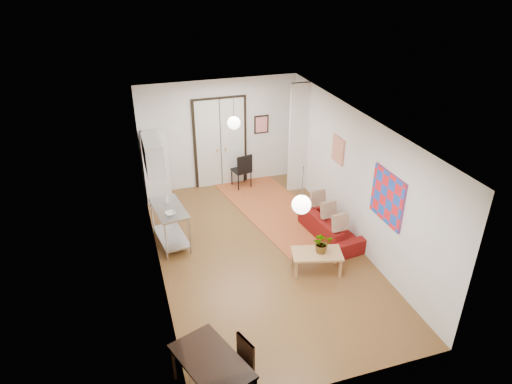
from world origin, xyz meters
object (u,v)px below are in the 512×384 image
object	(u,v)px
sofa	(331,227)
dining_table	(211,364)
dining_chair_far	(234,360)
black_side_chair	(240,166)
kitchen_counter	(170,221)
dining_chair_near	(234,360)
coffee_table	(317,255)
fridge	(157,167)

from	to	relation	value
sofa	dining_table	xyz separation A→B (m)	(-3.44, -3.26, 0.35)
dining_chair_far	black_side_chair	size ratio (longest dim) A/B	0.88
kitchen_counter	dining_chair_near	size ratio (longest dim) A/B	1.46
coffee_table	sofa	bearing A→B (deg)	51.58
fridge	black_side_chair	distance (m)	2.25
fridge	dining_chair_near	size ratio (longest dim) A/B	2.05
black_side_chair	dining_chair_far	bearing A→B (deg)	60.87
black_side_chair	kitchen_counter	bearing A→B (deg)	33.67
fridge	kitchen_counter	bearing A→B (deg)	-86.42
kitchen_counter	dining_table	world-z (taller)	kitchen_counter
dining_table	dining_chair_near	distance (m)	0.37
dining_table	black_side_chair	distance (m)	6.77
coffee_table	dining_chair_far	size ratio (longest dim) A/B	1.27
fridge	dining_chair_far	bearing A→B (deg)	-83.28
kitchen_counter	dining_chair_far	world-z (taller)	kitchen_counter
sofa	coffee_table	world-z (taller)	sofa
dining_table	dining_chair_near	xyz separation A→B (m)	(0.34, 0.08, -0.12)
coffee_table	dining_chair_far	bearing A→B (deg)	-136.83
kitchen_counter	dining_table	xyz separation A→B (m)	(-0.00, -4.07, 0.03)
dining_chair_near	dining_chair_far	xyz separation A→B (m)	(0.00, 0.00, 0.00)
kitchen_counter	dining_chair_far	distance (m)	4.01
sofa	black_side_chair	size ratio (longest dim) A/B	1.83
sofa	dining_table	bearing A→B (deg)	126.29
kitchen_counter	dining_table	size ratio (longest dim) A/B	0.89
coffee_table	kitchen_counter	size ratio (longest dim) A/B	0.87
kitchen_counter	black_side_chair	distance (m)	3.21
dining_table	dining_chair_far	world-z (taller)	dining_chair_far
sofa	black_side_chair	distance (m)	3.38
sofa	dining_chair_far	distance (m)	4.45
coffee_table	dining_chair_far	distance (m)	3.13
dining_chair_far	kitchen_counter	bearing A→B (deg)	164.54
kitchen_counter	black_side_chair	size ratio (longest dim) A/B	1.29
sofa	fridge	bearing A→B (deg)	41.43
fridge	dining_table	xyz separation A→B (m)	(-0.00, -6.30, -0.26)
coffee_table	dining_chair_near	world-z (taller)	dining_chair_near
dining_chair_near	black_side_chair	size ratio (longest dim) A/B	0.88
dining_chair_far	fridge	bearing A→B (deg)	162.79
black_side_chair	dining_table	bearing A→B (deg)	58.31
dining_chair_far	black_side_chair	world-z (taller)	black_side_chair
kitchen_counter	fridge	distance (m)	2.24
dining_table	fridge	bearing A→B (deg)	90.00
dining_chair_far	black_side_chair	bearing A→B (deg)	143.02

